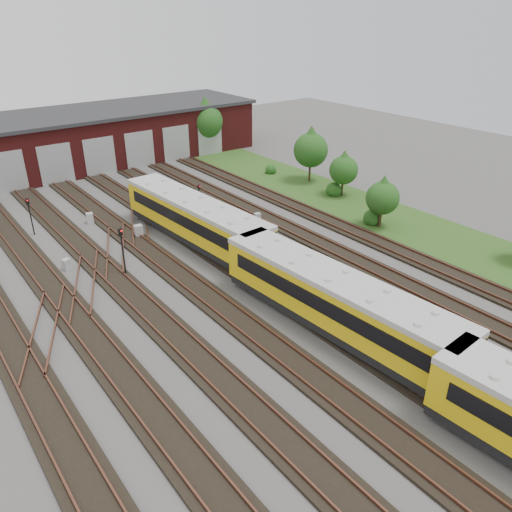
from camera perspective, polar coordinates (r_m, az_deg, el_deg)
ground at (r=32.79m, az=0.59°, el=-6.10°), size 120.00×120.00×0.00m
track_network at (r=33.04m, az=-0.27°, el=-5.60°), size 30.40×70.00×0.33m
maintenance_shed at (r=65.59m, az=-21.96°, el=11.99°), size 51.00×12.50×6.35m
grass_verge at (r=51.15m, az=10.56°, el=5.94°), size 8.00×55.00×0.05m
metro_train at (r=30.01m, az=9.05°, el=-5.14°), size 3.99×48.84×3.45m
signal_mast_0 at (r=36.95m, az=-15.04°, el=1.11°), size 0.32×0.31×3.74m
signal_mast_1 at (r=46.57m, az=-24.45°, el=4.62°), size 0.27×0.25×3.34m
signal_mast_2 at (r=47.70m, az=-6.49°, el=6.94°), size 0.25×0.24×2.78m
signal_mast_3 at (r=45.24m, az=-11.16°, el=6.10°), size 0.30×0.28×3.48m
relay_cabinet_0 at (r=39.92m, az=-20.83°, el=-0.91°), size 0.63×0.57×0.87m
relay_cabinet_1 at (r=47.90m, az=-18.46°, el=4.13°), size 0.68×0.61×0.97m
relay_cabinet_2 at (r=43.76m, az=-13.27°, el=2.78°), size 0.69×0.59×1.09m
relay_cabinet_3 at (r=53.41m, az=-10.72°, el=7.44°), size 0.73×0.63×1.13m
relay_cabinet_4 at (r=45.71m, az=0.16°, el=4.41°), size 0.54×0.46×0.86m
tree_0 at (r=67.94m, az=-5.78°, el=15.52°), size 4.46×4.46×7.39m
tree_1 at (r=52.27m, az=10.01°, el=10.02°), size 2.93×2.93×4.85m
tree_2 at (r=56.20m, az=6.30°, el=12.39°), size 3.78×3.78×6.27m
tree_3 at (r=45.01m, az=14.31°, el=6.86°), size 2.93×2.93×4.85m
bush_0 at (r=46.37m, az=13.17°, el=4.53°), size 1.63×1.63×1.63m
bush_1 at (r=52.97m, az=8.89°, el=7.70°), size 1.62×1.62×1.62m
bush_2 at (r=59.64m, az=1.71°, el=10.00°), size 1.29×1.29×1.29m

